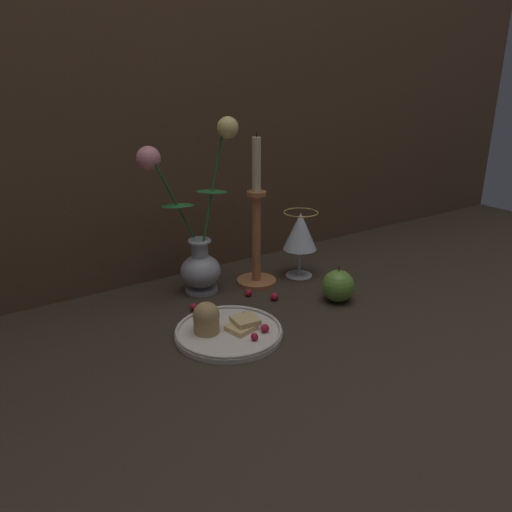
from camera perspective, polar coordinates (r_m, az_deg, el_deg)
ground_plane at (r=1.09m, az=0.59°, el=-5.54°), size 2.40×2.40×0.00m
wall_back at (r=1.23m, az=-7.45°, el=25.96°), size 2.40×0.04×1.20m
vase at (r=1.12m, az=-6.75°, el=1.49°), size 0.21×0.09×0.39m
plate_with_pastries at (r=0.96m, az=-3.59°, el=-8.25°), size 0.21×0.21×0.07m
wine_glass at (r=1.21m, az=5.07°, el=2.61°), size 0.08×0.08×0.16m
candlestick at (r=1.16m, az=0.04°, el=2.15°), size 0.09×0.09×0.35m
apple_beside_vase at (r=1.11m, az=9.37°, el=-3.39°), size 0.07×0.07×0.08m
berry_near_plate at (r=1.07m, az=-7.11°, el=-5.81°), size 0.02×0.02×0.02m
berry_front_center at (r=1.11m, az=2.15°, el=-4.69°), size 0.02×0.02×0.02m
berry_by_glass_stem at (r=1.12m, az=-0.95°, el=-4.25°), size 0.02×0.02×0.02m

